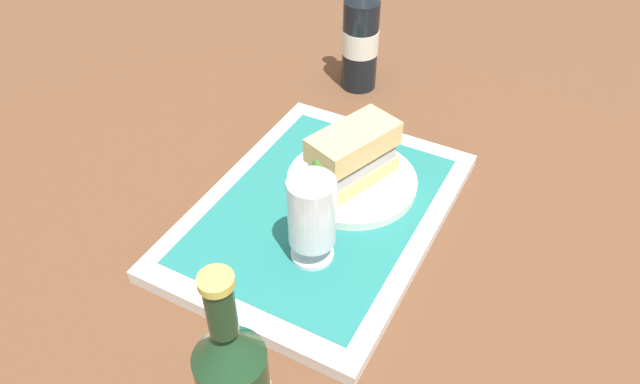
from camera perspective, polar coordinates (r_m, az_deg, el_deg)
The scene contains 7 objects.
ground_plane at distance 0.86m, azimuth 0.00°, elevation -2.48°, with size 3.00×3.00×0.00m, color brown.
tray at distance 0.86m, azimuth 0.00°, elevation -2.00°, with size 0.44×0.32×0.02m, color silver.
placemat at distance 0.85m, azimuth 0.00°, elevation -1.48°, with size 0.38×0.27×0.00m, color #1E6B66.
plate at distance 0.88m, azimuth 3.02°, elevation 0.99°, with size 0.19×0.19×0.01m, color silver.
sandwich at distance 0.85m, azimuth 2.98°, elevation 3.46°, with size 0.14×0.10×0.08m.
beer_glass at distance 0.74m, azimuth -0.78°, elevation -2.45°, with size 0.06×0.06×0.12m.
second_bottle at distance 1.10m, azimuth 3.86°, elevation 14.68°, with size 0.07×0.07×0.27m.
Camera 1 is at (0.55, 0.29, 0.60)m, focal length 33.85 mm.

